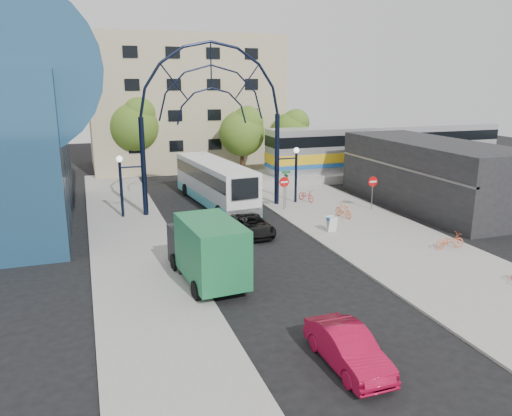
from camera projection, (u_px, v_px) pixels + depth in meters
name	position (u px, v px, depth m)	size (l,w,h in m)	color
ground	(286.00, 279.00, 24.42)	(120.00, 120.00, 0.00)	black
sidewalk_east	(381.00, 238.00, 30.59)	(8.00, 56.00, 0.12)	gray
plaza_west	(137.00, 253.00, 27.83)	(5.00, 50.00, 0.12)	gray
gateway_arch	(212.00, 93.00, 35.09)	(13.64, 0.44, 12.10)	black
stop_sign	(284.00, 185.00, 36.42)	(0.80, 0.07, 2.50)	slate
do_not_enter_sign	(373.00, 185.00, 36.56)	(0.76, 0.07, 2.48)	slate
street_name_sign	(286.00, 181.00, 37.06)	(0.70, 0.70, 2.80)	slate
sandwich_board	(332.00, 222.00, 31.47)	(0.55, 0.61, 0.99)	white
commercial_block_east	(430.00, 174.00, 38.01)	(6.00, 16.00, 5.00)	black
apartment_block	(183.00, 103.00, 55.30)	(20.00, 12.10, 14.00)	tan
train_platform	(385.00, 171.00, 50.78)	(32.00, 5.00, 0.80)	gray
train_car	(387.00, 147.00, 50.16)	(25.10, 3.05, 4.20)	#B7B7BC
tree_north_a	(243.00, 131.00, 48.93)	(4.48, 4.48, 7.00)	#382314
tree_north_b	(135.00, 123.00, 49.26)	(5.12, 5.12, 8.00)	#382314
tree_north_c	(292.00, 130.00, 52.74)	(4.16, 4.16, 6.50)	#382314
city_bus	(215.00, 182.00, 38.89)	(3.78, 12.18, 3.29)	silver
green_truck	(206.00, 249.00, 23.82)	(2.83, 6.49, 3.20)	black
black_suv	(252.00, 225.00, 31.34)	(2.02, 4.37, 1.22)	black
red_sedan	(348.00, 348.00, 16.84)	(1.42, 4.08, 1.34)	#A0092D
bike_near_a	(306.00, 195.00, 39.46)	(0.62, 1.76, 0.93)	red
bike_near_b	(343.00, 211.00, 34.71)	(0.47, 1.68, 1.01)	orange
bike_far_a	(450.00, 241.00, 28.33)	(0.61, 1.75, 0.92)	#E45B2D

